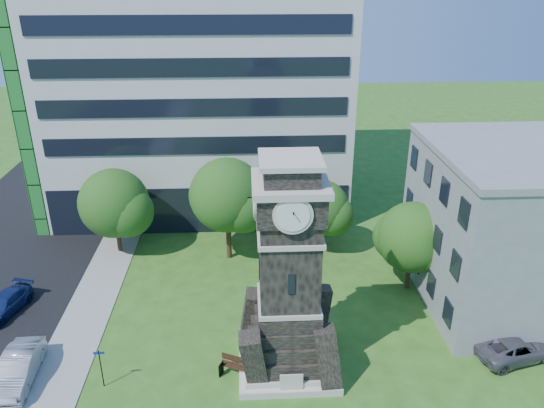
{
  "coord_description": "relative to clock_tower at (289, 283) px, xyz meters",
  "views": [
    {
      "loc": [
        0.95,
        -21.48,
        20.37
      ],
      "look_at": [
        2.44,
        8.43,
        6.95
      ],
      "focal_mm": 35.0,
      "sensor_mm": 36.0,
      "label": 1
    }
  ],
  "objects": [
    {
      "name": "ground",
      "position": [
        -3.0,
        -2.0,
        -5.28
      ],
      "size": [
        160.0,
        160.0,
        0.0
      ],
      "primitive_type": "plane",
      "color": "#2A5E1A",
      "rests_on": "ground"
    },
    {
      "name": "sidewalk",
      "position": [
        -12.5,
        3.0,
        -5.25
      ],
      "size": [
        3.0,
        70.0,
        0.06
      ],
      "primitive_type": "cube",
      "color": "gray",
      "rests_on": "ground"
    },
    {
      "name": "clock_tower",
      "position": [
        0.0,
        0.0,
        0.0
      ],
      "size": [
        5.4,
        5.4,
        12.22
      ],
      "color": "beige",
      "rests_on": "ground"
    },
    {
      "name": "office_tall",
      "position": [
        -6.2,
        23.84,
        8.94
      ],
      "size": [
        26.2,
        15.11,
        28.6
      ],
      "color": "silver",
      "rests_on": "ground"
    },
    {
      "name": "car_street_mid",
      "position": [
        -14.49,
        -0.62,
        -4.51
      ],
      "size": [
        1.88,
        4.78,
        1.55
      ],
      "primitive_type": "imported",
      "rotation": [
        0.0,
        0.0,
        0.05
      ],
      "color": "gray",
      "rests_on": "ground"
    },
    {
      "name": "car_street_north",
      "position": [
        -17.79,
        5.64,
        -4.65
      ],
      "size": [
        2.92,
        4.67,
        1.26
      ],
      "primitive_type": "imported",
      "rotation": [
        0.0,
        0.0,
        -0.28
      ],
      "color": "navy",
      "rests_on": "ground"
    },
    {
      "name": "car_east_lot",
      "position": [
        12.98,
        -0.19,
        -4.63
      ],
      "size": [
        5.08,
        3.26,
        1.3
      ],
      "primitive_type": "imported",
      "rotation": [
        0.0,
        0.0,
        1.82
      ],
      "color": "#58575D",
      "rests_on": "ground"
    },
    {
      "name": "park_bench",
      "position": [
        -2.76,
        -0.69,
        -4.74
      ],
      "size": [
        1.97,
        0.53,
        1.02
      ],
      "rotation": [
        0.0,
        0.0,
        -0.42
      ],
      "color": "black",
      "rests_on": "ground"
    },
    {
      "name": "street_sign",
      "position": [
        -9.89,
        -1.32,
        -3.81
      ],
      "size": [
        0.56,
        0.06,
        2.35
      ],
      "rotation": [
        0.0,
        0.0,
        0.04
      ],
      "color": "black",
      "rests_on": "ground"
    },
    {
      "name": "tree_nw",
      "position": [
        -12.06,
        13.52,
        -1.34
      ],
      "size": [
        5.8,
        5.27,
        6.74
      ],
      "rotation": [
        0.0,
        0.0,
        0.34
      ],
      "color": "#332114",
      "rests_on": "ground"
    },
    {
      "name": "tree_nc",
      "position": [
        -3.47,
        12.13,
        -0.31
      ],
      "size": [
        6.04,
        5.49,
        7.93
      ],
      "rotation": [
        0.0,
        0.0,
        0.36
      ],
      "color": "#332114",
      "rests_on": "ground"
    },
    {
      "name": "tree_ne",
      "position": [
        3.5,
        12.82,
        -1.73
      ],
      "size": [
        4.78,
        4.34,
        5.87
      ],
      "rotation": [
        0.0,
        0.0,
        0.29
      ],
      "color": "#332114",
      "rests_on": "ground"
    },
    {
      "name": "tree_east",
      "position": [
        8.92,
        7.25,
        -1.49
      ],
      "size": [
        5.24,
        4.77,
        6.33
      ],
      "rotation": [
        0.0,
        0.0,
        -0.32
      ],
      "color": "#332114",
      "rests_on": "ground"
    }
  ]
}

